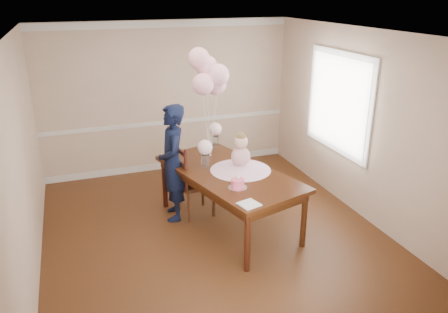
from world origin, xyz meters
TOP-DOWN VIEW (x-y plane):
  - floor at (0.00, 0.00)m, footprint 4.50×5.00m
  - ceiling at (0.00, 0.00)m, footprint 4.50×5.00m
  - wall_back at (0.00, 2.50)m, footprint 4.50×0.02m
  - wall_front at (0.00, -2.50)m, footprint 4.50×0.02m
  - wall_left at (-2.25, 0.00)m, footprint 0.02×5.00m
  - wall_right at (2.25, 0.00)m, footprint 0.02×5.00m
  - chair_rail_trim at (0.00, 2.49)m, footprint 4.50×0.02m
  - crown_molding at (0.00, 2.49)m, footprint 4.50×0.02m
  - baseboard_trim at (0.00, 2.49)m, footprint 4.50×0.02m
  - window_frame at (2.23, 0.50)m, footprint 0.02×1.66m
  - window_blinds at (2.21, 0.50)m, footprint 0.01×1.50m
  - dining_table_top at (0.28, 0.10)m, footprint 1.67×2.44m
  - table_apron at (0.28, 0.10)m, footprint 1.53×2.30m
  - table_leg_fl at (0.10, -1.01)m, footprint 0.10×0.10m
  - table_leg_fr at (1.00, -0.75)m, footprint 0.10×0.10m
  - table_leg_bl at (-0.45, 0.96)m, footprint 0.10×0.10m
  - table_leg_br at (0.45, 1.21)m, footprint 0.10×0.10m
  - baby_skirt at (0.45, 0.09)m, footprint 1.04×1.04m
  - baby_torso at (0.45, 0.09)m, footprint 0.27×0.27m
  - baby_head at (0.45, 0.09)m, footprint 0.19×0.19m
  - baby_hair at (0.45, 0.09)m, footprint 0.13×0.13m
  - cake_platter at (0.20, -0.44)m, footprint 0.30×0.30m
  - birthday_cake at (0.20, -0.44)m, footprint 0.21×0.21m
  - cake_flower_a at (0.20, -0.44)m, footprint 0.03×0.03m
  - cake_flower_b at (0.22, -0.41)m, footprint 0.03×0.03m
  - rose_vase_near at (0.03, 0.38)m, footprint 0.14×0.14m
  - roses_near at (0.03, 0.38)m, footprint 0.21×0.21m
  - rose_vase_far at (0.43, 1.13)m, footprint 0.14×0.14m
  - roses_far at (0.43, 1.13)m, footprint 0.21×0.21m
  - napkin at (0.16, -0.91)m, footprint 0.27×0.27m
  - balloon_weight at (0.22, 0.72)m, footprint 0.05×0.05m
  - balloon_a at (0.11, 0.69)m, footprint 0.31×0.31m
  - balloon_b at (0.34, 0.70)m, footprint 0.31×0.31m
  - balloon_c at (0.21, 0.83)m, footprint 0.31×0.31m
  - balloon_d at (0.10, 0.83)m, footprint 0.31×0.31m
  - balloon_e at (0.35, 0.85)m, footprint 0.31×0.31m
  - balloon_ribbon_a at (0.16, 0.71)m, footprint 0.10×0.03m
  - balloon_ribbon_b at (0.28, 0.71)m, footprint 0.13×0.03m
  - balloon_ribbon_c at (0.21, 0.78)m, footprint 0.01×0.11m
  - balloon_ribbon_d at (0.16, 0.77)m, footprint 0.12×0.09m
  - balloon_ribbon_e at (0.29, 0.79)m, footprint 0.13×0.12m
  - dining_chair_seat at (-0.06, 0.58)m, footprint 0.54×0.54m
  - chair_leg_fl at (-0.24, 0.36)m, footprint 0.05×0.05m
  - chair_leg_fr at (0.16, 0.41)m, footprint 0.05×0.05m
  - chair_leg_bl at (-0.28, 0.76)m, footprint 0.05×0.05m
  - chair_leg_br at (0.11, 0.81)m, footprint 0.05×0.05m
  - chair_back_post_l at (-0.26, 0.36)m, footprint 0.05×0.05m
  - chair_back_post_r at (-0.30, 0.76)m, footprint 0.05×0.05m
  - chair_slat_low at (-0.28, 0.56)m, footprint 0.08×0.44m
  - chair_slat_mid at (-0.28, 0.56)m, footprint 0.08×0.44m
  - chair_slat_top at (-0.28, 0.56)m, footprint 0.08×0.44m
  - woman at (-0.39, 0.60)m, footprint 0.51×0.68m

SIDE VIEW (x-z plane):
  - floor at x=0.00m, z-range 0.00..0.00m
  - baseboard_trim at x=0.00m, z-range 0.00..0.12m
  - chair_leg_fl at x=-0.24m, z-range 0.00..0.48m
  - chair_leg_fr at x=0.16m, z-range 0.00..0.48m
  - chair_leg_bl at x=-0.28m, z-range 0.00..0.48m
  - chair_leg_br at x=0.11m, z-range 0.00..0.48m
  - table_leg_fl at x=0.10m, z-range 0.00..0.78m
  - table_leg_fr at x=1.00m, z-range 0.00..0.78m
  - table_leg_bl at x=-0.45m, z-range 0.00..0.78m
  - table_leg_br at x=0.45m, z-range 0.00..0.78m
  - dining_chair_seat at x=-0.06m, z-range 0.47..0.53m
  - chair_slat_low at x=-0.28m, z-range 0.66..0.71m
  - table_apron at x=0.28m, z-range 0.67..0.78m
  - dining_table_top at x=0.28m, z-range 0.78..0.83m
  - chair_back_post_l at x=-0.26m, z-range 0.51..1.13m
  - chair_back_post_r at x=-0.30m, z-range 0.51..1.13m
  - cake_platter at x=0.20m, z-range 0.83..0.84m
  - napkin at x=0.16m, z-range 0.83..0.84m
  - balloon_weight at x=0.22m, z-range 0.83..0.86m
  - woman at x=-0.39m, z-range 0.00..1.71m
  - chair_slat_mid at x=-0.28m, z-range 0.84..0.89m
  - baby_skirt at x=0.45m, z-range 0.83..0.94m
  - birthday_cake at x=0.20m, z-range 0.84..0.95m
  - chair_rail_trim at x=0.00m, z-range 0.86..0.94m
  - rose_vase_near at x=0.03m, z-range 0.83..1.01m
  - rose_vase_far at x=0.43m, z-range 0.83..1.01m
  - cake_flower_a at x=0.20m, z-range 0.95..0.99m
  - cake_flower_b at x=0.22m, z-range 0.95..0.99m
  - baby_torso at x=0.45m, z-range 0.90..1.17m
  - chair_slat_top at x=-0.28m, z-range 1.01..1.07m
  - roses_near at x=0.03m, z-range 1.02..1.23m
  - roses_far at x=0.43m, z-range 1.02..1.23m
  - baby_head at x=0.45m, z-range 1.15..1.34m
  - balloon_ribbon_e at x=0.29m, z-range 0.85..1.71m
  - baby_hair at x=0.45m, z-range 1.24..1.38m
  - balloon_ribbon_a at x=0.16m, z-range 0.85..1.78m
  - wall_back at x=0.00m, z-range 0.00..2.70m
  - wall_front at x=0.00m, z-range 0.00..2.70m
  - wall_left at x=-2.25m, z-range 0.00..2.70m
  - wall_right at x=2.25m, z-range 0.00..2.70m
  - balloon_ribbon_b at x=0.28m, z-range 0.85..1.89m
  - balloon_ribbon_c at x=0.21m, z-range 0.85..2.00m
  - balloon_ribbon_d at x=0.16m, z-range 0.85..2.11m
  - window_frame at x=2.23m, z-range 0.77..2.33m
  - window_blinds at x=2.21m, z-range 0.85..2.25m
  - balloon_e at x=0.35m, z-range 1.73..2.04m
  - balloon_a at x=0.11m, z-range 1.79..2.10m
  - balloon_b at x=0.34m, z-range 1.90..2.21m
  - balloon_c at x=0.21m, z-range 2.01..2.32m
  - balloon_d at x=0.10m, z-range 2.12..2.43m
  - crown_molding at x=0.00m, z-range 2.57..2.69m
  - ceiling at x=0.00m, z-range 2.69..2.71m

